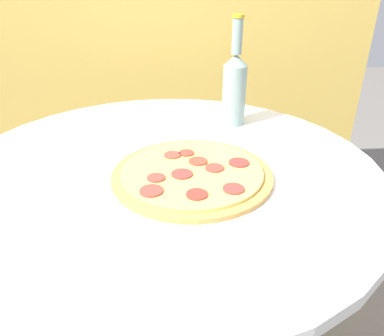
# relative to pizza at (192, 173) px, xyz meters

# --- Properties ---
(table) EXTENTS (0.92, 0.92, 0.76)m
(table) POSITION_rel_pizza_xyz_m (-0.06, 0.06, -0.22)
(table) COLOR silver
(table) RESTS_ON ground_plane
(fence_panel) EXTENTS (1.62, 0.04, 1.75)m
(fence_panel) POSITION_rel_pizza_xyz_m (-0.06, 0.82, 0.10)
(fence_panel) COLOR gold
(fence_panel) RESTS_ON ground_plane
(pizza) EXTENTS (0.32, 0.32, 0.02)m
(pizza) POSITION_rel_pizza_xyz_m (0.00, 0.00, 0.00)
(pizza) COLOR #C68E47
(pizza) RESTS_ON table
(beer_bottle) EXTENTS (0.06, 0.06, 0.28)m
(beer_bottle) POSITION_rel_pizza_xyz_m (0.13, 0.29, 0.10)
(beer_bottle) COLOR gray
(beer_bottle) RESTS_ON table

